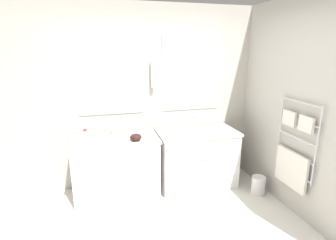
{
  "coord_description": "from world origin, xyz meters",
  "views": [
    {
      "loc": [
        -0.65,
        -2.02,
        1.98
      ],
      "look_at": [
        0.19,
        1.17,
        1.09
      ],
      "focal_mm": 28.0,
      "sensor_mm": 36.0,
      "label": 1
    }
  ],
  "objects": [
    {
      "name": "vanity_left",
      "position": [
        -0.49,
        1.31,
        0.42
      ],
      "size": [
        1.15,
        0.67,
        0.84
      ],
      "color": "white",
      "rests_on": "ground_plane"
    },
    {
      "name": "faucet_right",
      "position": [
        0.68,
        1.5,
        0.94
      ],
      "size": [
        0.17,
        0.13,
        0.21
      ],
      "color": "silver",
      "rests_on": "vanity_right"
    },
    {
      "name": "vanity_right",
      "position": [
        0.68,
        1.31,
        0.42
      ],
      "size": [
        1.15,
        0.67,
        0.84
      ],
      "color": "white",
      "rests_on": "ground_plane"
    },
    {
      "name": "waste_bin",
      "position": [
        1.43,
        0.87,
        0.13
      ],
      "size": [
        0.19,
        0.19,
        0.25
      ],
      "color": "silver",
      "rests_on": "ground_plane"
    },
    {
      "name": "amenity_bowl",
      "position": [
        -0.24,
        1.19,
        0.88
      ],
      "size": [
        0.15,
        0.15,
        0.09
      ],
      "color": "black",
      "rests_on": "vanity_left"
    },
    {
      "name": "faucet_left",
      "position": [
        -0.49,
        1.5,
        0.94
      ],
      "size": [
        0.17,
        0.13,
        0.21
      ],
      "color": "silver",
      "rests_on": "vanity_left"
    },
    {
      "name": "wall_back",
      "position": [
        0.0,
        1.7,
        1.32
      ],
      "size": [
        4.82,
        0.14,
        2.6
      ],
      "color": "#B2ADA3",
      "rests_on": "ground_plane"
    },
    {
      "name": "toiletry_bottle",
      "position": [
        -0.86,
        1.25,
        0.92
      ],
      "size": [
        0.07,
        0.07,
        0.18
      ],
      "color": "silver",
      "rests_on": "vanity_left"
    },
    {
      "name": "wall_right",
      "position": [
        1.64,
        0.75,
        1.29
      ],
      "size": [
        0.13,
        3.51,
        2.6
      ],
      "color": "#B2ADA3",
      "rests_on": "ground_plane"
    }
  ]
}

